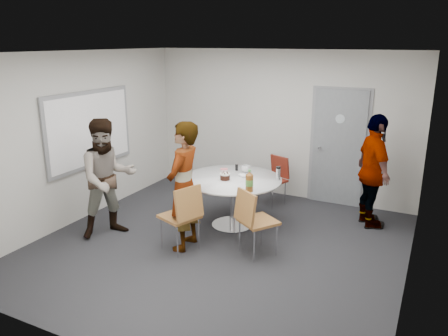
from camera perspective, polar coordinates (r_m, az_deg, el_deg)
The scene contains 15 objects.
floor at distance 6.40m, azimuth -0.67°, elevation -10.07°, with size 5.00×5.00×0.00m, color #242428.
ceiling at distance 5.73m, azimuth -0.77°, elevation 14.87°, with size 5.00×5.00×0.00m, color silver.
wall_back at distance 8.17m, azimuth 7.35°, elevation 5.66°, with size 5.00×5.00×0.00m, color #BAB8B0.
wall_left at distance 7.38m, azimuth -18.30°, elevation 3.81°, with size 5.00×5.00×0.00m, color #BAB8B0.
wall_right at distance 5.31m, azimuth 24.04°, elevation -1.49°, with size 5.00×5.00×0.00m, color #BAB8B0.
wall_front at distance 3.98m, azimuth -17.48°, elevation -6.56°, with size 5.00×5.00×0.00m, color #BAB8B0.
door at distance 7.94m, azimuth 14.73°, elevation 2.55°, with size 1.02×0.17×2.12m.
whiteboard at distance 7.47m, azimuth -17.09°, elevation 4.85°, with size 0.04×1.90×1.25m.
table at distance 6.77m, azimuth 1.28°, elevation -2.26°, with size 1.52×1.52×1.12m.
chair_near_left at distance 6.02m, azimuth -5.29°, elevation -5.70°, with size 0.63×0.60×0.97m.
chair_near_right at distance 5.90m, azimuth 3.74°, elevation -6.29°, with size 0.64×0.65×0.95m.
chair_far at distance 7.84m, azimuth 6.75°, elevation -0.96°, with size 0.54×0.57×0.87m.
person_main at distance 6.04m, azimuth -5.27°, elevation -2.42°, with size 0.66×0.44×1.82m, color #A5C6EA.
person_left at distance 6.66m, azimuth -14.92°, elevation -1.31°, with size 0.87×0.67×1.78m, color white.
person_right at distance 7.12m, azimuth 18.93°, elevation -0.45°, with size 1.05×0.44×1.79m, color black.
Camera 1 is at (2.62, -5.10, 2.85)m, focal length 35.00 mm.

